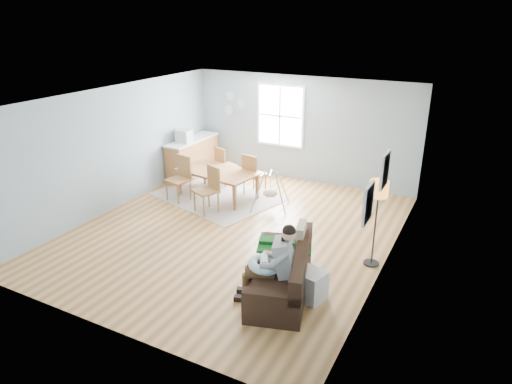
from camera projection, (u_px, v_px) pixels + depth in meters
The scene contains 22 objects.
room at pixel (233, 113), 8.40m from camera, with size 8.40×9.40×3.90m.
window at pixel (280, 116), 11.80m from camera, with size 1.32×0.08×1.62m.
pictures at pixel (377, 186), 6.47m from camera, with size 0.05×1.34×0.74m.
wall_plates at pixel (234, 104), 12.34m from camera, with size 0.67×0.02×0.66m.
sofa at pixel (284, 276), 7.19m from camera, with size 1.35×2.09×0.78m.
green_throw at pixel (285, 244), 7.71m from camera, with size 0.89×0.71×0.04m, color #135321.
beige_pillow at pixel (301, 237), 7.46m from camera, with size 0.13×0.48×0.48m, color tan.
father at pixel (274, 261), 6.81m from camera, with size 0.99×0.63×1.30m.
nursing_pillow at pixel (264, 265), 6.86m from camera, with size 0.50×0.50×0.14m, color silver.
infant at pixel (264, 259), 6.86m from camera, with size 0.23×0.34×0.13m.
toddler at pixel (282, 248), 7.23m from camera, with size 0.53×0.34×0.80m.
floor_lamp at pixel (378, 196), 7.59m from camera, with size 0.32×0.32×1.57m.
storage_cube at pixel (310, 285), 7.02m from camera, with size 0.51×0.48×0.47m.
rug at pixel (218, 197), 10.99m from camera, with size 2.76×2.10×0.01m, color gray.
dining_table at pixel (217, 184), 10.87m from camera, with size 1.88×1.05×0.66m, color brown.
chair_sw at pixel (181, 175), 10.64m from camera, with size 0.56×0.56×1.05m.
chair_se at pixel (209, 186), 9.99m from camera, with size 0.61×0.61×1.03m.
chair_nw at pixel (224, 163), 11.57m from camera, with size 0.59×0.59×1.00m.
chair_ne at pixel (252, 172), 10.91m from camera, with size 0.54×0.54×1.02m.
counter at pixel (193, 157), 12.26m from camera, with size 0.55×1.82×1.02m.
monitor at pixel (184, 136), 11.73m from camera, with size 0.37×0.35×0.33m.
baby_swing at pixel (270, 192), 10.27m from camera, with size 1.03×1.04×0.83m.
Camera 1 is at (4.23, -7.21, 4.15)m, focal length 32.00 mm.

